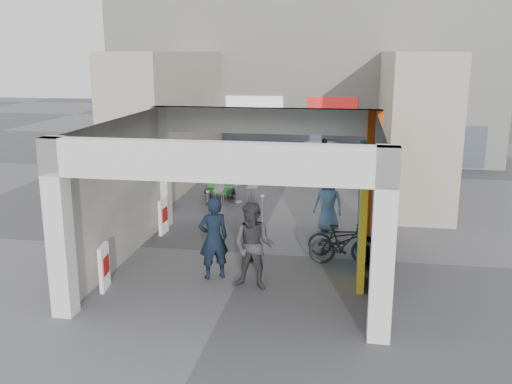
% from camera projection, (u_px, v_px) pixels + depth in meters
% --- Properties ---
extents(ground, '(90.00, 90.00, 0.00)m').
position_uv_depth(ground, '(252.00, 253.00, 14.54)').
color(ground, '#5D5D62').
rests_on(ground, ground).
extents(arcade_canopy, '(6.40, 6.45, 6.40)m').
position_uv_depth(arcade_canopy, '(269.00, 172.00, 13.11)').
color(arcade_canopy, silver).
rests_on(arcade_canopy, ground).
extents(far_building, '(18.00, 4.08, 8.00)m').
position_uv_depth(far_building, '(303.00, 73.00, 26.97)').
color(far_building, silver).
rests_on(far_building, ground).
extents(plaza_bldg_left, '(2.00, 9.00, 5.00)m').
position_uv_depth(plaza_bldg_left, '(170.00, 119.00, 21.84)').
color(plaza_bldg_left, '#B6A997').
rests_on(plaza_bldg_left, ground).
extents(plaza_bldg_right, '(2.00, 9.00, 5.00)m').
position_uv_depth(plaza_bldg_right, '(412.00, 123.00, 20.38)').
color(plaza_bldg_right, '#B6A997').
rests_on(plaza_bldg_right, ground).
extents(bollard_left, '(0.09, 0.09, 0.99)m').
position_uv_depth(bollard_left, '(208.00, 208.00, 16.92)').
color(bollard_left, '#95989E').
rests_on(bollard_left, ground).
extents(bollard_center, '(0.09, 0.09, 0.90)m').
position_uv_depth(bollard_center, '(262.00, 211.00, 16.78)').
color(bollard_center, '#95989E').
rests_on(bollard_center, ground).
extents(bollard_right, '(0.09, 0.09, 0.94)m').
position_uv_depth(bollard_right, '(323.00, 215.00, 16.30)').
color(bollard_right, '#95989E').
rests_on(bollard_right, ground).
extents(advert_board_near, '(0.16, 0.56, 1.00)m').
position_uv_depth(advert_board_near, '(104.00, 267.00, 12.25)').
color(advert_board_near, silver).
rests_on(advert_board_near, ground).
extents(advert_board_far, '(0.12, 0.55, 1.00)m').
position_uv_depth(advert_board_far, '(163.00, 216.00, 16.02)').
color(advert_board_far, silver).
rests_on(advert_board_far, ground).
extents(cafe_set, '(1.41, 1.14, 0.85)m').
position_uv_depth(cafe_set, '(234.00, 192.00, 19.65)').
color(cafe_set, '#98989D').
rests_on(cafe_set, ground).
extents(produce_stand, '(1.08, 0.58, 0.71)m').
position_uv_depth(produce_stand, '(221.00, 190.00, 20.02)').
color(produce_stand, black).
rests_on(produce_stand, ground).
extents(crate_stack, '(0.50, 0.41, 0.56)m').
position_uv_depth(crate_stack, '(303.00, 175.00, 22.39)').
color(crate_stack, '#195A1F').
rests_on(crate_stack, ground).
extents(border_collie, '(0.23, 0.45, 0.62)m').
position_uv_depth(border_collie, '(248.00, 253.00, 13.87)').
color(border_collie, black).
rests_on(border_collie, ground).
extents(man_with_dog, '(0.82, 0.73, 1.88)m').
position_uv_depth(man_with_dog, '(214.00, 238.00, 12.76)').
color(man_with_dog, black).
rests_on(man_with_dog, ground).
extents(man_back_turned, '(1.02, 0.85, 1.92)m').
position_uv_depth(man_back_turned, '(253.00, 246.00, 12.20)').
color(man_back_turned, '#39393B').
rests_on(man_back_turned, ground).
extents(man_elderly, '(0.95, 0.75, 1.69)m').
position_uv_depth(man_elderly, '(328.00, 203.00, 16.14)').
color(man_elderly, '#557EA6').
rests_on(man_elderly, ground).
extents(man_crates, '(0.98, 0.43, 1.66)m').
position_uv_depth(man_crates, '(324.00, 159.00, 22.72)').
color(man_crates, black).
rests_on(man_crates, ground).
extents(bicycle_front, '(1.82, 0.76, 0.93)m').
position_uv_depth(bicycle_front, '(344.00, 240.00, 14.15)').
color(bicycle_front, black).
rests_on(bicycle_front, ground).
extents(bicycle_rear, '(1.71, 0.72, 1.00)m').
position_uv_depth(bicycle_rear, '(343.00, 244.00, 13.72)').
color(bicycle_rear, black).
rests_on(bicycle_rear, ground).
extents(white_van, '(4.18, 2.97, 1.32)m').
position_uv_depth(white_van, '(328.00, 155.00, 24.62)').
color(white_van, white).
rests_on(white_van, ground).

